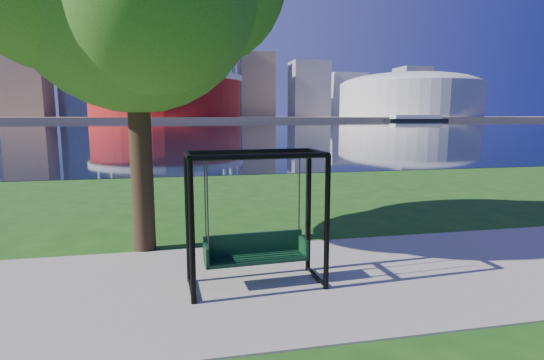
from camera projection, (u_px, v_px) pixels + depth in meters
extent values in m
plane|color=#1E5114|center=(285.00, 271.00, 7.34)|extent=(900.00, 900.00, 0.00)
cube|color=#9E937F|center=(292.00, 281.00, 6.85)|extent=(120.00, 4.00, 0.03)
cube|color=black|center=(189.00, 127.00, 106.04)|extent=(900.00, 180.00, 0.02)
cube|color=#937F60|center=(185.00, 118.00, 303.31)|extent=(900.00, 228.00, 2.00)
cylinder|color=maroon|center=(166.00, 97.00, 230.77)|extent=(80.00, 80.00, 22.00)
cylinder|color=silver|center=(165.00, 79.00, 229.35)|extent=(83.00, 83.00, 3.00)
cylinder|color=silver|center=(223.00, 90.00, 255.08)|extent=(2.00, 2.00, 32.00)
cylinder|color=silver|center=(108.00, 89.00, 241.74)|extent=(2.00, 2.00, 32.00)
cylinder|color=silver|center=(94.00, 84.00, 204.97)|extent=(2.00, 2.00, 32.00)
cylinder|color=silver|center=(230.00, 86.00, 218.31)|extent=(2.00, 2.00, 32.00)
cylinder|color=beige|center=(409.00, 101.00, 260.32)|extent=(84.00, 84.00, 20.00)
ellipsoid|color=beige|center=(410.00, 86.00, 258.97)|extent=(84.00, 84.00, 15.12)
cube|color=#998466|center=(23.00, 47.00, 270.49)|extent=(26.00, 26.00, 88.00)
cube|color=slate|center=(82.00, 49.00, 300.23)|extent=(30.00, 24.00, 95.00)
cube|color=gray|center=(123.00, 63.00, 288.69)|extent=(24.00, 24.00, 72.00)
cube|color=silver|center=(170.00, 64.00, 323.20)|extent=(32.00, 28.00, 80.00)
cube|color=slate|center=(219.00, 76.00, 307.75)|extent=(22.00, 22.00, 58.00)
cube|color=#998466|center=(256.00, 86.00, 329.10)|extent=(26.00, 26.00, 48.00)
cube|color=gray|center=(309.00, 89.00, 327.98)|extent=(28.00, 24.00, 42.00)
cube|color=silver|center=(345.00, 95.00, 360.73)|extent=(30.00, 26.00, 36.00)
cube|color=gray|center=(411.00, 92.00, 351.21)|extent=(24.00, 24.00, 40.00)
cube|color=#998466|center=(443.00, 98.00, 374.43)|extent=(26.00, 26.00, 32.00)
cylinder|color=black|center=(192.00, 234.00, 5.84)|extent=(0.09, 0.09, 2.09)
cylinder|color=black|center=(327.00, 224.00, 6.34)|extent=(0.09, 0.09, 2.09)
cylinder|color=black|center=(188.00, 220.00, 6.62)|extent=(0.09, 0.09, 2.09)
cylinder|color=black|center=(309.00, 212.00, 7.12)|extent=(0.09, 0.09, 2.09)
cylinder|color=black|center=(262.00, 157.00, 5.93)|extent=(2.00, 0.19, 0.08)
cylinder|color=black|center=(250.00, 152.00, 6.71)|extent=(2.00, 0.19, 0.08)
cylinder|color=black|center=(188.00, 156.00, 6.07)|extent=(0.12, 0.82, 0.08)
cylinder|color=black|center=(192.00, 289.00, 6.37)|extent=(0.11, 0.82, 0.07)
cylinder|color=black|center=(318.00, 153.00, 6.58)|extent=(0.12, 0.82, 0.08)
cylinder|color=black|center=(316.00, 276.00, 6.88)|extent=(0.11, 0.82, 0.07)
cube|color=black|center=(256.00, 259.00, 6.57)|extent=(1.61, 0.49, 0.05)
cube|color=black|center=(254.00, 243.00, 6.71)|extent=(1.59, 0.13, 0.34)
cube|color=black|center=(206.00, 255.00, 6.35)|extent=(0.07, 0.41, 0.31)
cube|color=black|center=(303.00, 247.00, 6.74)|extent=(0.07, 0.41, 0.31)
cylinder|color=#343439|center=(208.00, 205.00, 6.08)|extent=(0.02, 0.02, 1.32)
cylinder|color=#343439|center=(306.00, 200.00, 6.46)|extent=(0.02, 0.02, 1.32)
cylinder|color=#343439|center=(205.00, 201.00, 6.40)|extent=(0.02, 0.02, 1.32)
cylinder|color=#343439|center=(299.00, 196.00, 6.78)|extent=(0.02, 0.02, 1.32)
cylinder|color=black|center=(141.00, 144.00, 8.13)|extent=(0.42, 0.42, 4.24)
cube|color=black|center=(416.00, 120.00, 210.14)|extent=(30.91, 8.96, 1.23)
cube|color=white|center=(416.00, 117.00, 209.91)|extent=(24.73, 7.27, 1.84)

